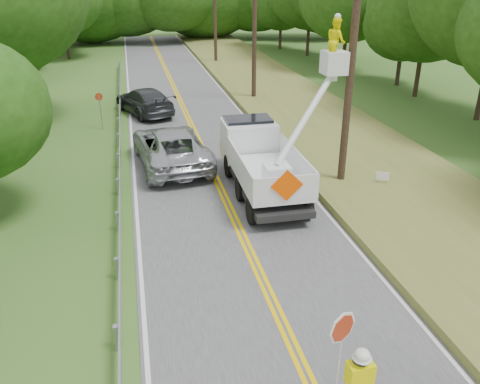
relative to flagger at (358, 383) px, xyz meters
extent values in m
plane|color=#315A1E|center=(-0.53, 2.08, -0.98)|extent=(140.00, 140.00, 0.00)
cube|color=#454547|center=(-0.53, 16.08, -0.97)|extent=(7.20, 96.00, 0.02)
cube|color=#FFC600|center=(-0.63, 16.08, -0.96)|extent=(0.12, 96.00, 0.00)
cube|color=#FFC600|center=(-0.43, 16.08, -0.96)|extent=(0.12, 96.00, 0.00)
cube|color=silver|center=(-3.98, 16.08, -0.96)|extent=(0.12, 96.00, 0.00)
cube|color=silver|center=(2.92, 16.08, -0.96)|extent=(0.12, 96.00, 0.00)
cube|color=#9B9CA4|center=(-4.63, 3.08, -0.63)|extent=(0.12, 0.14, 0.70)
cube|color=#9B9CA4|center=(-4.63, 6.08, -0.63)|extent=(0.12, 0.14, 0.70)
cube|color=#9B9CA4|center=(-4.63, 9.08, -0.63)|extent=(0.12, 0.14, 0.70)
cube|color=#9B9CA4|center=(-4.63, 12.08, -0.63)|extent=(0.12, 0.14, 0.70)
cube|color=#9B9CA4|center=(-4.63, 15.08, -0.63)|extent=(0.12, 0.14, 0.70)
cube|color=#9B9CA4|center=(-4.63, 18.08, -0.63)|extent=(0.12, 0.14, 0.70)
cube|color=#9B9CA4|center=(-4.63, 21.08, -0.63)|extent=(0.12, 0.14, 0.70)
cube|color=#9B9CA4|center=(-4.63, 24.08, -0.63)|extent=(0.12, 0.14, 0.70)
cube|color=#9B9CA4|center=(-4.63, 27.08, -0.63)|extent=(0.12, 0.14, 0.70)
cube|color=#9B9CA4|center=(-4.63, 30.08, -0.63)|extent=(0.12, 0.14, 0.70)
cube|color=#9B9CA4|center=(-4.63, 33.08, -0.63)|extent=(0.12, 0.14, 0.70)
cube|color=#9B9CA4|center=(-4.63, 36.08, -0.63)|extent=(0.12, 0.14, 0.70)
cube|color=#9B9CA4|center=(-4.63, 39.08, -0.63)|extent=(0.12, 0.14, 0.70)
cube|color=#9B9CA4|center=(-4.53, 17.08, -0.38)|extent=(0.05, 48.00, 0.34)
cylinder|color=black|center=(4.47, 11.08, 4.02)|extent=(0.30, 0.30, 10.00)
cylinder|color=black|center=(4.47, 26.08, 4.02)|extent=(0.30, 0.30, 10.00)
cylinder|color=black|center=(4.47, 41.08, 4.02)|extent=(0.30, 0.30, 10.00)
cube|color=brown|center=(6.57, 16.08, -0.83)|extent=(7.00, 96.00, 0.30)
cylinder|color=#332319|center=(-10.46, 23.42, 1.14)|extent=(0.32, 0.32, 4.24)
cylinder|color=#332319|center=(-11.34, 27.31, 0.27)|extent=(0.32, 0.32, 2.50)
ellipsoid|color=#1D410E|center=(-11.34, 27.31, 3.33)|extent=(5.83, 5.83, 5.13)
cylinder|color=#332319|center=(-12.79, 34.59, 0.19)|extent=(0.32, 0.32, 2.33)
ellipsoid|color=#1D410E|center=(-12.79, 34.59, 3.04)|extent=(5.45, 5.45, 4.79)
cylinder|color=#332319|center=(-13.11, 40.18, 0.60)|extent=(0.32, 0.32, 3.16)
ellipsoid|color=#1D410E|center=(-13.11, 40.18, 4.47)|extent=(7.38, 7.38, 6.50)
cylinder|color=#332319|center=(-9.65, 46.92, 0.73)|extent=(0.32, 0.32, 3.41)
cylinder|color=#332319|center=(-11.01, 50.99, 0.95)|extent=(0.32, 0.32, 3.87)
cylinder|color=#332319|center=(16.00, 24.67, 0.76)|extent=(0.32, 0.32, 3.48)
ellipsoid|color=#1D410E|center=(16.00, 24.67, 5.01)|extent=(8.12, 8.12, 7.14)
cylinder|color=#332319|center=(16.70, 28.50, 0.35)|extent=(0.32, 0.32, 2.66)
ellipsoid|color=#1D410E|center=(16.70, 28.50, 3.59)|extent=(6.20, 6.20, 5.45)
cylinder|color=#332319|center=(14.72, 34.46, 0.81)|extent=(0.32, 0.32, 3.59)
cylinder|color=#332319|center=(15.88, 39.53, 1.21)|extent=(0.32, 0.32, 4.39)
cylinder|color=#332319|center=(14.72, 43.72, 0.88)|extent=(0.32, 0.32, 3.73)
cylinder|color=#332319|center=(13.26, 48.81, 0.48)|extent=(0.32, 0.32, 2.91)
ellipsoid|color=#1D410E|center=(13.26, 48.81, 4.03)|extent=(6.79, 6.79, 5.98)
cube|color=#DCD600|center=(0.02, 0.00, 0.24)|extent=(0.51, 0.32, 0.50)
ellipsoid|color=silver|center=(0.02, 0.00, 0.69)|extent=(0.31, 0.31, 0.25)
cylinder|color=#B7B7B7|center=(-0.44, 0.03, 0.19)|extent=(0.04, 0.04, 2.30)
cylinder|color=#A12910|center=(-0.44, 0.03, 1.40)|extent=(0.61, 0.30, 0.66)
cylinder|color=black|center=(0.02, 8.54, -0.48)|extent=(0.31, 0.96, 0.96)
cylinder|color=black|center=(2.02, 8.52, -0.48)|extent=(0.31, 0.96, 0.96)
cylinder|color=black|center=(0.05, 10.54, -0.48)|extent=(0.31, 0.96, 0.96)
cylinder|color=black|center=(2.04, 10.51, -0.48)|extent=(0.31, 0.96, 0.96)
cylinder|color=black|center=(0.09, 13.03, -0.48)|extent=(0.31, 0.96, 0.96)
cylinder|color=black|center=(2.08, 13.00, -0.48)|extent=(0.31, 0.96, 0.96)
cube|color=black|center=(1.05, 10.82, -0.41)|extent=(2.18, 6.41, 0.25)
cube|color=silver|center=(1.04, 10.12, 0.09)|extent=(2.36, 4.62, 0.22)
cube|color=silver|center=(-0.08, 10.14, 0.59)|extent=(0.12, 4.58, 0.90)
cube|color=silver|center=(2.17, 10.11, 0.59)|extent=(0.12, 4.58, 0.90)
cube|color=silver|center=(1.01, 7.85, 0.59)|extent=(2.29, 0.09, 0.90)
cube|color=silver|center=(1.09, 13.51, 0.39)|extent=(2.27, 1.92, 1.79)
cube|color=black|center=(1.09, 13.71, 1.03)|extent=(2.01, 1.32, 0.75)
cube|color=silver|center=(1.03, 9.03, 0.59)|extent=(0.91, 0.91, 0.80)
cube|color=silver|center=(3.77, 11.08, 4.10)|extent=(0.85, 0.85, 0.85)
imported|color=#DCD600|center=(3.77, 11.08, 4.90)|extent=(0.62, 0.80, 1.65)
cube|color=#F84C00|center=(1.01, 7.78, 0.73)|extent=(1.13, 0.06, 1.13)
imported|color=#ACB0B3|center=(-2.25, 14.96, -0.08)|extent=(3.53, 6.60, 1.76)
imported|color=#33353A|center=(-3.03, 24.24, -0.17)|extent=(3.95, 5.90, 1.59)
cylinder|color=#9B9CA4|center=(-5.56, 21.41, 0.00)|extent=(0.06, 0.06, 1.95)
cylinder|color=#A12910|center=(-5.56, 21.41, 0.88)|extent=(0.43, 0.14, 0.44)
cube|color=white|center=(5.96, 10.32, -0.41)|extent=(0.48, 0.24, 0.36)
cylinder|color=#9B9CA4|center=(5.75, 10.32, -0.72)|extent=(0.02, 0.02, 0.52)
cylinder|color=#9B9CA4|center=(6.16, 10.32, -0.72)|extent=(0.02, 0.02, 0.52)
camera|label=1|loc=(-3.77, -6.39, 7.27)|focal=36.55mm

